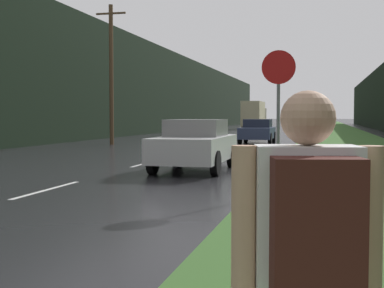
# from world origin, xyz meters

# --- Properties ---
(grass_verge) EXTENTS (6.00, 240.00, 0.02)m
(grass_verge) POSITION_xyz_m (7.54, 40.00, 0.01)
(grass_verge) COLOR #386028
(grass_verge) RESTS_ON ground_plane
(lane_stripe_c) EXTENTS (0.12, 3.00, 0.01)m
(lane_stripe_c) POSITION_xyz_m (0.00, 13.14, 0.00)
(lane_stripe_c) COLOR silver
(lane_stripe_c) RESTS_ON ground_plane
(lane_stripe_d) EXTENTS (0.12, 3.00, 0.01)m
(lane_stripe_d) POSITION_xyz_m (0.00, 20.14, 0.00)
(lane_stripe_d) COLOR silver
(lane_stripe_d) RESTS_ON ground_plane
(lane_stripe_e) EXTENTS (0.12, 3.00, 0.01)m
(lane_stripe_e) POSITION_xyz_m (0.00, 27.14, 0.00)
(lane_stripe_e) COLOR silver
(lane_stripe_e) RESTS_ON ground_plane
(treeline_far_side) EXTENTS (2.00, 140.00, 8.58)m
(treeline_far_side) POSITION_xyz_m (-10.54, 50.00, 4.29)
(treeline_far_side) COLOR black
(treeline_far_side) RESTS_ON ground_plane
(utility_pole_far) EXTENTS (1.80, 0.24, 8.09)m
(utility_pole_far) POSITION_xyz_m (-5.88, 31.36, 4.18)
(utility_pole_far) COLOR #4C3823
(utility_pole_far) RESTS_ON ground_plane
(stop_sign) EXTENTS (0.72, 0.07, 3.07)m
(stop_sign) POSITION_xyz_m (5.15, 13.70, 1.90)
(stop_sign) COLOR slate
(stop_sign) RESTS_ON ground_plane
(hitchhiker_with_backpack) EXTENTS (0.61, 0.48, 1.79)m
(hitchhiker_with_backpack) POSITION_xyz_m (6.01, 4.39, 1.02)
(hitchhiker_with_backpack) COLOR navy
(hitchhiker_with_backpack) RESTS_ON ground_plane
(car_passing_near) EXTENTS (2.04, 4.32, 1.57)m
(car_passing_near) POSITION_xyz_m (2.27, 18.13, 0.80)
(car_passing_near) COLOR #BCBCBC
(car_passing_near) RESTS_ON ground_plane
(car_passing_far) EXTENTS (1.96, 4.03, 1.48)m
(car_passing_far) POSITION_xyz_m (2.27, 34.45, 0.75)
(car_passing_far) COLOR #2D3856
(car_passing_far) RESTS_ON ground_plane
(delivery_truck) EXTENTS (2.42, 8.74, 3.44)m
(delivery_truck) POSITION_xyz_m (-2.27, 69.37, 1.82)
(delivery_truck) COLOR #6E684F
(delivery_truck) RESTS_ON ground_plane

